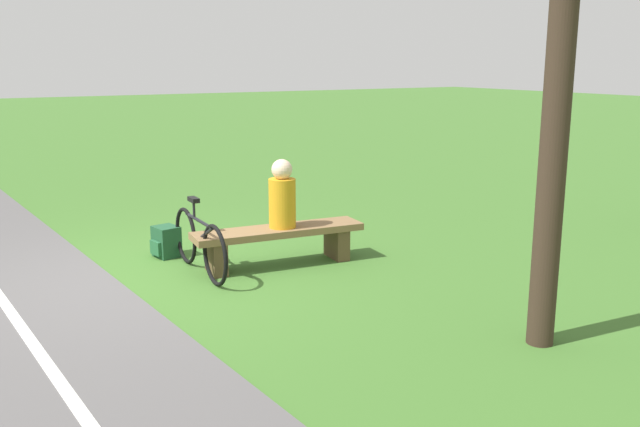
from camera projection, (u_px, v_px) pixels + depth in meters
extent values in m
plane|color=#3D6B28|center=(136.00, 278.00, 7.61)|extent=(80.00, 80.00, 0.00)
cube|color=brown|center=(278.00, 231.00, 8.00)|extent=(2.05, 0.66, 0.08)
cube|color=brown|center=(337.00, 243.00, 8.36)|extent=(0.20, 0.42, 0.37)
cube|color=brown|center=(216.00, 257.00, 7.75)|extent=(0.20, 0.42, 0.37)
cylinder|color=orange|center=(282.00, 203.00, 7.95)|extent=(0.34, 0.34, 0.57)
sphere|color=beige|center=(282.00, 170.00, 7.87)|extent=(0.24, 0.24, 0.24)
torus|color=black|center=(215.00, 255.00, 7.29)|extent=(0.06, 0.67, 0.67)
torus|color=black|center=(186.00, 236.00, 8.10)|extent=(0.06, 0.67, 0.67)
cylinder|color=black|center=(199.00, 220.00, 7.64)|extent=(0.06, 0.81, 0.04)
cylinder|color=black|center=(204.00, 236.00, 7.55)|extent=(0.05, 0.59, 0.31)
cylinder|color=black|center=(194.00, 209.00, 7.74)|extent=(0.03, 0.03, 0.20)
cube|color=black|center=(194.00, 200.00, 7.71)|extent=(0.08, 0.20, 0.05)
cube|color=#1E4C2D|center=(166.00, 241.00, 8.41)|extent=(0.31, 0.35, 0.38)
cube|color=#245B37|center=(156.00, 248.00, 8.32)|extent=(0.08, 0.22, 0.17)
cylinder|color=#38281E|center=(553.00, 162.00, 5.53)|extent=(0.22, 0.22, 3.11)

